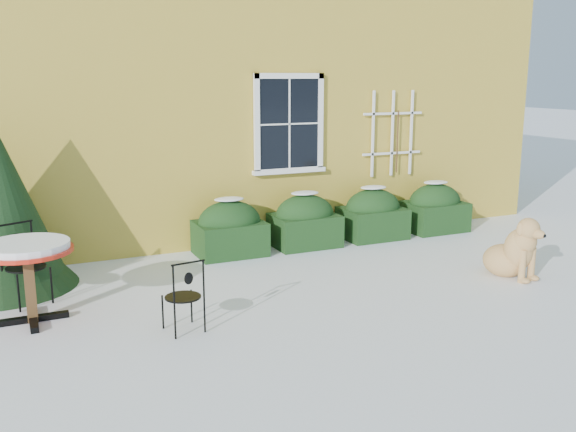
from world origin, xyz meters
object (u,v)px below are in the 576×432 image
patio_chair_far (24,264)px  patio_chair_near (184,296)px  dog (514,252)px  bistro_table (27,256)px

patio_chair_far → patio_chair_near: bearing=-70.8°
patio_chair_near → dog: dog is taller
patio_chair_near → patio_chair_far: (-1.54, 1.70, 0.08)m
dog → patio_chair_near: bearing=169.5°
patio_chair_far → bistro_table: bearing=-110.7°
patio_chair_near → dog: size_ratio=0.82×
patio_chair_near → patio_chair_far: bearing=-56.2°
bistro_table → dog: bearing=-9.0°
patio_chair_near → dog: (4.68, 0.02, -0.05)m
bistro_table → dog: bistro_table is taller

